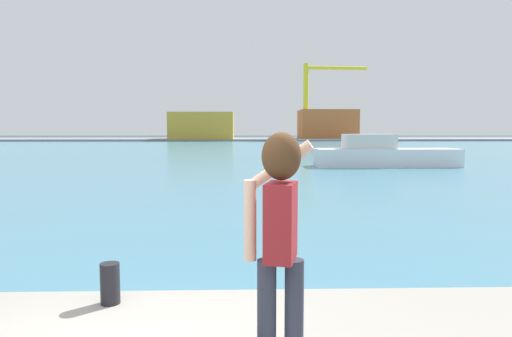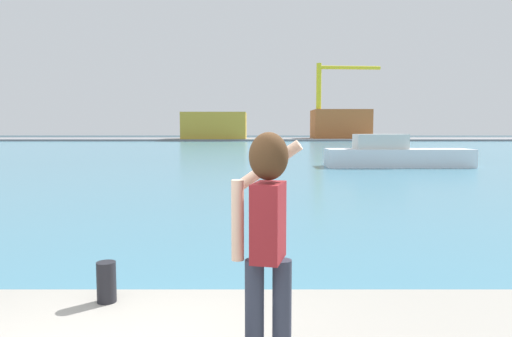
{
  "view_description": "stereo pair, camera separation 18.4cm",
  "coord_description": "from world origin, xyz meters",
  "px_view_note": "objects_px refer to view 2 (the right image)",
  "views": [
    {
      "loc": [
        0.79,
        -2.9,
        2.29
      ],
      "look_at": [
        1.01,
        4.41,
        1.65
      ],
      "focal_mm": 32.19,
      "sensor_mm": 36.0,
      "label": 1
    },
    {
      "loc": [
        0.98,
        -2.91,
        2.29
      ],
      "look_at": [
        1.01,
        4.41,
        1.65
      ],
      "focal_mm": 32.19,
      "sensor_mm": 36.0,
      "label": 2
    }
  ],
  "objects_px": {
    "harbor_bollard": "(104,282)",
    "person_photographer": "(265,226)",
    "boat_moored": "(392,155)",
    "warehouse_left": "(213,126)",
    "warehouse_right": "(338,124)",
    "port_crane": "(326,92)"
  },
  "relations": [
    {
      "from": "person_photographer",
      "to": "boat_moored",
      "type": "xyz_separation_m",
      "value": [
        8.25,
        24.25,
        -0.86
      ]
    },
    {
      "from": "harbor_bollard",
      "to": "port_crane",
      "type": "distance_m",
      "value": 88.71
    },
    {
      "from": "person_photographer",
      "to": "warehouse_right",
      "type": "bearing_deg",
      "value": 3.12
    },
    {
      "from": "person_photographer",
      "to": "warehouse_left",
      "type": "xyz_separation_m",
      "value": [
        -8.14,
        87.01,
        1.34
      ]
    },
    {
      "from": "warehouse_left",
      "to": "boat_moored",
      "type": "bearing_deg",
      "value": -75.36
    },
    {
      "from": "harbor_bollard",
      "to": "warehouse_right",
      "type": "bearing_deg",
      "value": 78.18
    },
    {
      "from": "warehouse_right",
      "to": "port_crane",
      "type": "bearing_deg",
      "value": -135.16
    },
    {
      "from": "harbor_bollard",
      "to": "person_photographer",
      "type": "bearing_deg",
      "value": -39.32
    },
    {
      "from": "warehouse_right",
      "to": "port_crane",
      "type": "xyz_separation_m",
      "value": [
        -3.17,
        -3.15,
        6.39
      ]
    },
    {
      "from": "boat_moored",
      "to": "warehouse_right",
      "type": "relative_size",
      "value": 0.75
    },
    {
      "from": "harbor_bollard",
      "to": "warehouse_right",
      "type": "height_order",
      "value": "warehouse_right"
    },
    {
      "from": "warehouse_right",
      "to": "boat_moored",
      "type": "bearing_deg",
      "value": -97.63
    },
    {
      "from": "port_crane",
      "to": "harbor_bollard",
      "type": "bearing_deg",
      "value": -100.22
    },
    {
      "from": "port_crane",
      "to": "boat_moored",
      "type": "bearing_deg",
      "value": -95.19
    },
    {
      "from": "person_photographer",
      "to": "boat_moored",
      "type": "bearing_deg",
      "value": -4.99
    },
    {
      "from": "person_photographer",
      "to": "warehouse_left",
      "type": "height_order",
      "value": "warehouse_left"
    },
    {
      "from": "boat_moored",
      "to": "port_crane",
      "type": "xyz_separation_m",
      "value": [
        5.81,
        63.92,
        8.94
      ]
    },
    {
      "from": "harbor_bollard",
      "to": "port_crane",
      "type": "bearing_deg",
      "value": 79.78
    },
    {
      "from": "harbor_bollard",
      "to": "boat_moored",
      "type": "height_order",
      "value": "boat_moored"
    },
    {
      "from": "warehouse_right",
      "to": "harbor_bollard",
      "type": "bearing_deg",
      "value": -101.82
    },
    {
      "from": "person_photographer",
      "to": "boat_moored",
      "type": "distance_m",
      "value": 25.63
    },
    {
      "from": "warehouse_left",
      "to": "warehouse_right",
      "type": "relative_size",
      "value": 1.07
    }
  ]
}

